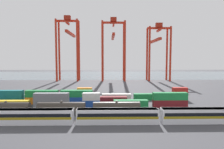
# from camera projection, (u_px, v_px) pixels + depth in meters

# --- Properties ---
(ground_plane) EXTENTS (420.00, 420.00, 0.00)m
(ground_plane) POSITION_uv_depth(u_px,v_px,m) (97.00, 90.00, 111.22)
(ground_plane) COLOR #424247
(harbour_water) EXTENTS (400.00, 110.00, 0.01)m
(harbour_water) POSITION_uv_depth(u_px,v_px,m) (102.00, 75.00, 218.39)
(harbour_water) COLOR slate
(harbour_water) RESTS_ON ground_plane
(passenger_train) EXTENTS (66.50, 3.14, 3.90)m
(passenger_train) POSITION_uv_depth(u_px,v_px,m) (118.00, 115.00, 52.63)
(passenger_train) COLOR silver
(passenger_train) RESTS_ON ground_plane
(freight_tank_row) EXTENTS (47.62, 2.95, 4.41)m
(freight_tank_row) POSITION_uv_depth(u_px,v_px,m) (62.00, 108.00, 60.22)
(freight_tank_row) COLOR #232326
(freight_tank_row) RESTS_ON ground_plane
(shipping_container_0) EXTENTS (12.10, 2.44, 2.60)m
(shipping_container_0) POSITION_uv_depth(u_px,v_px,m) (12.00, 104.00, 69.59)
(shipping_container_0) COLOR gold
(shipping_container_0) RESTS_ON ground_plane
(shipping_container_1) EXTENTS (12.10, 2.44, 2.60)m
(shipping_container_1) POSITION_uv_depth(u_px,v_px,m) (52.00, 104.00, 69.88)
(shipping_container_1) COLOR slate
(shipping_container_1) RESTS_ON ground_plane
(shipping_container_2) EXTENTS (12.10, 2.44, 2.60)m
(shipping_container_2) POSITION_uv_depth(u_px,v_px,m) (51.00, 97.00, 69.68)
(shipping_container_2) COLOR slate
(shipping_container_2) RESTS_ON shipping_container_1
(shipping_container_3) EXTENTS (6.04, 2.44, 2.60)m
(shipping_container_3) POSITION_uv_depth(u_px,v_px,m) (91.00, 104.00, 70.17)
(shipping_container_3) COLOR #1C4299
(shipping_container_3) RESTS_ON ground_plane
(shipping_container_4) EXTENTS (6.04, 2.44, 2.60)m
(shipping_container_4) POSITION_uv_depth(u_px,v_px,m) (91.00, 96.00, 69.97)
(shipping_container_4) COLOR silver
(shipping_container_4) RESTS_ON shipping_container_3
(shipping_container_5) EXTENTS (12.10, 2.44, 2.60)m
(shipping_container_5) POSITION_uv_depth(u_px,v_px,m) (131.00, 104.00, 70.45)
(shipping_container_5) COLOR #197538
(shipping_container_5) RESTS_ON ground_plane
(shipping_container_6) EXTENTS (12.10, 2.44, 2.60)m
(shipping_container_6) POSITION_uv_depth(u_px,v_px,m) (170.00, 103.00, 70.74)
(shipping_container_6) COLOR maroon
(shipping_container_6) RESTS_ON ground_plane
(shipping_container_7) EXTENTS (12.10, 2.44, 2.60)m
(shipping_container_7) POSITION_uv_depth(u_px,v_px,m) (170.00, 96.00, 70.54)
(shipping_container_7) COLOR #197538
(shipping_container_7) RESTS_ON shipping_container_6
(shipping_container_8) EXTENTS (12.10, 2.44, 2.60)m
(shipping_container_8) POSITION_uv_depth(u_px,v_px,m) (7.00, 100.00, 75.77)
(shipping_container_8) COLOR #146066
(shipping_container_8) RESTS_ON ground_plane
(shipping_container_9) EXTENTS (12.10, 2.44, 2.60)m
(shipping_container_9) POSITION_uv_depth(u_px,v_px,m) (7.00, 94.00, 75.57)
(shipping_container_9) COLOR #146066
(shipping_container_9) RESTS_ON shipping_container_8
(shipping_container_10) EXTENTS (12.10, 2.44, 2.60)m
(shipping_container_10) POSITION_uv_depth(u_px,v_px,m) (42.00, 100.00, 76.04)
(shipping_container_10) COLOR orange
(shipping_container_10) RESTS_ON ground_plane
(shipping_container_11) EXTENTS (12.10, 2.44, 2.60)m
(shipping_container_11) POSITION_uv_depth(u_px,v_px,m) (42.00, 94.00, 75.84)
(shipping_container_11) COLOR #197538
(shipping_container_11) RESTS_ON shipping_container_10
(shipping_container_12) EXTENTS (12.10, 2.44, 2.60)m
(shipping_container_12) POSITION_uv_depth(u_px,v_px,m) (77.00, 100.00, 76.32)
(shipping_container_12) COLOR #1C4299
(shipping_container_12) RESTS_ON ground_plane
(shipping_container_13) EXTENTS (12.10, 2.44, 2.60)m
(shipping_container_13) POSITION_uv_depth(u_px,v_px,m) (77.00, 93.00, 76.12)
(shipping_container_13) COLOR #197538
(shipping_container_13) RESTS_ON shipping_container_12
(shipping_container_14) EXTENTS (12.10, 2.44, 2.60)m
(shipping_container_14) POSITION_uv_depth(u_px,v_px,m) (111.00, 100.00, 76.59)
(shipping_container_14) COLOR maroon
(shipping_container_14) RESTS_ON ground_plane
(shipping_container_15) EXTENTS (12.10, 2.44, 2.60)m
(shipping_container_15) POSITION_uv_depth(u_px,v_px,m) (20.00, 97.00, 82.09)
(shipping_container_15) COLOR silver
(shipping_container_15) RESTS_ON ground_plane
(shipping_container_16) EXTENTS (12.10, 2.44, 2.60)m
(shipping_container_16) POSITION_uv_depth(u_px,v_px,m) (53.00, 97.00, 82.36)
(shipping_container_16) COLOR #1C4299
(shipping_container_16) RESTS_ON ground_plane
(shipping_container_17) EXTENTS (6.04, 2.44, 2.60)m
(shipping_container_17) POSITION_uv_depth(u_px,v_px,m) (85.00, 97.00, 82.64)
(shipping_container_17) COLOR #197538
(shipping_container_17) RESTS_ON ground_plane
(shipping_container_18) EXTENTS (6.04, 2.44, 2.60)m
(shipping_container_18) POSITION_uv_depth(u_px,v_px,m) (85.00, 91.00, 82.44)
(shipping_container_18) COLOR orange
(shipping_container_18) RESTS_ON shipping_container_17
(shipping_container_19) EXTENTS (12.10, 2.44, 2.60)m
(shipping_container_19) POSITION_uv_depth(u_px,v_px,m) (117.00, 97.00, 82.91)
(shipping_container_19) COLOR silver
(shipping_container_19) RESTS_ON ground_plane
(shipping_container_20) EXTENTS (12.10, 2.44, 2.60)m
(shipping_container_20) POSITION_uv_depth(u_px,v_px,m) (148.00, 97.00, 83.19)
(shipping_container_20) COLOR #197538
(shipping_container_20) RESTS_ON ground_plane
(shipping_container_21) EXTENTS (6.04, 2.44, 2.60)m
(shipping_container_21) POSITION_uv_depth(u_px,v_px,m) (180.00, 97.00, 83.46)
(shipping_container_21) COLOR silver
(shipping_container_21) RESTS_ON ground_plane
(shipping_container_22) EXTENTS (6.04, 2.44, 2.60)m
(shipping_container_22) POSITION_uv_depth(u_px,v_px,m) (180.00, 91.00, 83.26)
(shipping_container_22) COLOR #AD211C
(shipping_container_22) RESTS_ON shipping_container_21
(gantry_crane_west) EXTENTS (17.57, 37.42, 50.75)m
(gantry_crane_west) POSITION_uv_depth(u_px,v_px,m) (69.00, 42.00, 158.35)
(gantry_crane_west) COLOR red
(gantry_crane_west) RESTS_ON ground_plane
(gantry_crane_central) EXTENTS (18.80, 38.63, 49.55)m
(gantry_crane_central) POSITION_uv_depth(u_px,v_px,m) (113.00, 43.00, 159.33)
(gantry_crane_central) COLOR red
(gantry_crane_central) RESTS_ON ground_plane
(gantry_crane_east) EXTENTS (17.89, 37.32, 45.42)m
(gantry_crane_east) POSITION_uv_depth(u_px,v_px,m) (158.00, 46.00, 160.27)
(gantry_crane_east) COLOR red
(gantry_crane_east) RESTS_ON ground_plane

